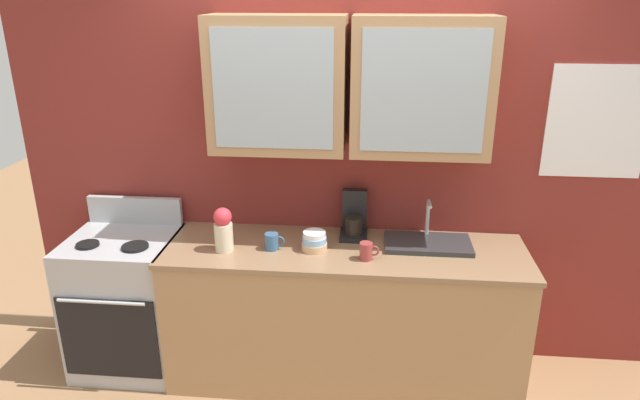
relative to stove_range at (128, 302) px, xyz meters
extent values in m
plane|color=#936B47|center=(1.40, 0.00, -0.46)|extent=(10.00, 10.00, 0.00)
cube|color=maroon|center=(1.40, 0.37, 0.94)|extent=(4.24, 0.10, 2.80)
cube|color=#A87F56|center=(1.00, 0.15, 1.39)|extent=(0.78, 0.34, 0.77)
cube|color=#9EADB7|center=(1.00, -0.02, 1.39)|extent=(0.66, 0.01, 0.65)
cube|color=#A87F56|center=(1.81, 0.15, 1.39)|extent=(0.78, 0.34, 0.77)
cube|color=#9EADB7|center=(1.81, -0.02, 1.39)|extent=(0.66, 0.01, 0.65)
cube|color=white|center=(2.85, 0.32, 1.17)|extent=(0.58, 0.01, 0.67)
cube|color=#A87F56|center=(1.40, 0.00, -0.02)|extent=(2.15, 0.62, 0.87)
cube|color=#8C6B4C|center=(1.40, 0.00, 0.43)|extent=(2.18, 0.65, 0.03)
cube|color=#ADAFB5|center=(0.00, 0.00, -0.01)|extent=(0.66, 0.58, 0.90)
cube|color=black|center=(0.00, -0.30, -0.08)|extent=(0.61, 0.01, 0.54)
cylinder|color=#ADAFB5|center=(0.00, -0.33, 0.19)|extent=(0.53, 0.02, 0.02)
cube|color=#ADAFB5|center=(0.00, 0.27, 0.53)|extent=(0.63, 0.04, 0.18)
cylinder|color=black|center=(-0.15, -0.11, 0.45)|extent=(0.14, 0.14, 0.02)
cylinder|color=black|center=(0.15, -0.11, 0.45)|extent=(0.16, 0.16, 0.02)
cube|color=#2D2D30|center=(1.90, 0.09, 0.46)|extent=(0.52, 0.29, 0.03)
cylinder|color=#ADAFB5|center=(1.90, 0.21, 0.58)|extent=(0.02, 0.02, 0.22)
cylinder|color=#ADAFB5|center=(1.90, 0.15, 0.69)|extent=(0.02, 0.12, 0.02)
cylinder|color=#E0AD7F|center=(1.22, -0.03, 0.47)|extent=(0.15, 0.15, 0.04)
cylinder|color=#8CB7E0|center=(1.22, -0.03, 0.50)|extent=(0.14, 0.14, 0.05)
cylinder|color=white|center=(1.22, -0.03, 0.54)|extent=(0.13, 0.13, 0.04)
cylinder|color=beige|center=(0.69, -0.09, 0.53)|extent=(0.11, 0.11, 0.17)
sphere|color=#D8333F|center=(0.69, -0.09, 0.66)|extent=(0.11, 0.11, 0.11)
cylinder|color=#993838|center=(1.53, -0.13, 0.49)|extent=(0.07, 0.07, 0.10)
torus|color=#993838|center=(1.57, -0.13, 0.50)|extent=(0.06, 0.01, 0.06)
cylinder|color=#38608C|center=(0.97, -0.05, 0.49)|extent=(0.08, 0.08, 0.10)
torus|color=#38608C|center=(1.02, -0.05, 0.50)|extent=(0.06, 0.01, 0.06)
cube|color=black|center=(1.45, 0.18, 0.46)|extent=(0.17, 0.20, 0.03)
cylinder|color=black|center=(1.45, 0.16, 0.53)|extent=(0.11, 0.11, 0.11)
cube|color=black|center=(1.45, 0.25, 0.60)|extent=(0.15, 0.06, 0.26)
camera|label=1|loc=(1.55, -3.06, 1.89)|focal=31.69mm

